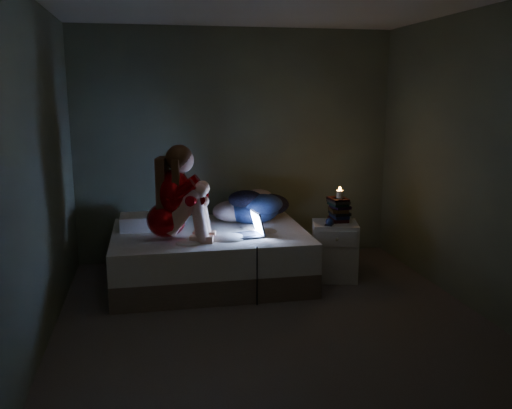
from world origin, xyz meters
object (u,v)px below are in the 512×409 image
object	(u,v)px
woman	(165,193)
nightstand	(334,251)
bed	(210,256)
candle	(340,194)
phone	(332,225)
laptop	(243,224)

from	to	relation	value
woman	nightstand	size ratio (longest dim) A/B	1.53
bed	candle	bearing A→B (deg)	-5.40
nightstand	phone	distance (m)	0.32
phone	woman	bearing A→B (deg)	-162.88
bed	nightstand	world-z (taller)	nightstand
laptop	bed	bearing A→B (deg)	124.10
woman	phone	size ratio (longest dim) A/B	6.48
bed	woman	bearing A→B (deg)	-148.55
bed	phone	world-z (taller)	phone
nightstand	laptop	bearing A→B (deg)	-158.84
candle	laptop	bearing A→B (deg)	-170.16
candle	woman	bearing A→B (deg)	-175.47
nightstand	candle	distance (m)	0.59
bed	phone	xyz separation A→B (m)	(1.20, -0.27, 0.34)
nightstand	candle	xyz separation A→B (m)	(0.06, 0.05, 0.59)
laptop	phone	world-z (taller)	laptop
nightstand	candle	world-z (taller)	candle
bed	nightstand	xyz separation A→B (m)	(1.27, -0.18, 0.03)
laptop	nightstand	bearing A→B (deg)	-2.27
woman	laptop	bearing A→B (deg)	11.13
woman	laptop	distance (m)	0.80
laptop	candle	xyz separation A→B (m)	(1.04, 0.18, 0.23)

